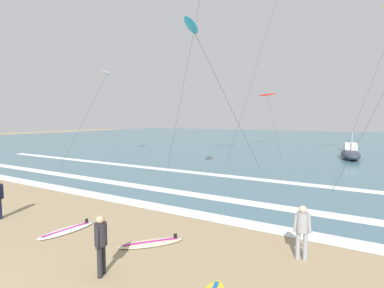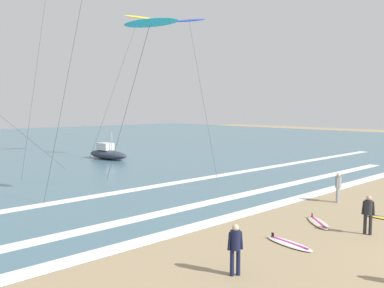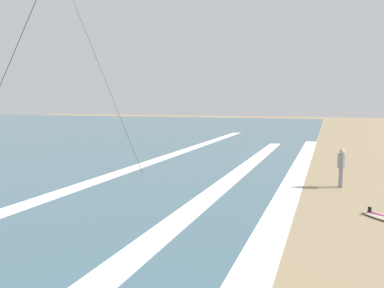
% 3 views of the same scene
% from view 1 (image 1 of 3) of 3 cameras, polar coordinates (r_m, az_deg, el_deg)
% --- Properties ---
extents(ocean_surface, '(140.00, 90.00, 0.01)m').
position_cam_1_polar(ocean_surface, '(55.67, 23.32, 0.42)').
color(ocean_surface, '#476B7A').
rests_on(ocean_surface, ground).
extents(wave_foam_shoreline, '(46.61, 0.93, 0.01)m').
position_cam_1_polar(wave_foam_shoreline, '(12.78, 0.53, -13.47)').
color(wave_foam_shoreline, white).
rests_on(wave_foam_shoreline, ocean_surface).
extents(wave_foam_mid_break, '(42.54, 0.88, 0.01)m').
position_cam_1_polar(wave_foam_mid_break, '(15.45, 3.01, -10.19)').
color(wave_foam_mid_break, white).
rests_on(wave_foam_mid_break, ocean_surface).
extents(wave_foam_outer_break, '(58.60, 0.89, 0.01)m').
position_cam_1_polar(wave_foam_outer_break, '(19.81, 15.85, -6.98)').
color(wave_foam_outer_break, white).
rests_on(wave_foam_outer_break, ocean_surface).
extents(surfer_mid_group, '(0.32, 0.51, 1.60)m').
position_cam_1_polar(surfer_mid_group, '(8.24, -17.31, -17.37)').
color(surfer_mid_group, '#232328').
rests_on(surfer_mid_group, ground).
extents(surfer_background_far, '(0.52, 0.32, 1.60)m').
position_cam_1_polar(surfer_background_far, '(9.25, 20.65, -14.95)').
color(surfer_background_far, gray).
rests_on(surfer_background_far, ground).
extents(surfboard_foreground_flat, '(1.82, 1.98, 0.25)m').
position_cam_1_polar(surfboard_foreground_flat, '(10.08, -7.97, -18.52)').
color(surfboard_foreground_flat, beige).
rests_on(surfboard_foreground_flat, ground).
extents(surfboard_left_pile, '(0.85, 2.16, 0.25)m').
position_cam_1_polar(surfboard_left_pile, '(11.87, -23.22, -15.18)').
color(surfboard_left_pile, silver).
rests_on(surfboard_left_pile, ground).
extents(kite_white_low_near, '(2.20, 8.21, 9.08)m').
position_cam_1_polar(kite_white_low_near, '(33.39, -16.11, 13.00)').
color(kite_white_low_near, white).
rests_on(kite_white_low_near, ground).
extents(kite_cyan_high_left, '(2.86, 9.46, 9.67)m').
position_cam_1_polar(kite_cyan_high_left, '(18.45, -0.05, 21.82)').
color(kite_cyan_high_left, '#23A8C6').
rests_on(kite_cyan_high_left, ground).
extents(kite_red_mid_center, '(6.48, 12.55, 7.61)m').
position_cam_1_polar(kite_red_mid_center, '(42.87, 14.40, 9.24)').
color(kite_red_mid_center, red).
rests_on(kite_red_mid_center, ground).
extents(offshore_boat, '(2.43, 5.39, 2.70)m').
position_cam_1_polar(offshore_boat, '(33.30, 28.45, -1.65)').
color(offshore_boat, '#2D3342').
rests_on(offshore_boat, ground).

